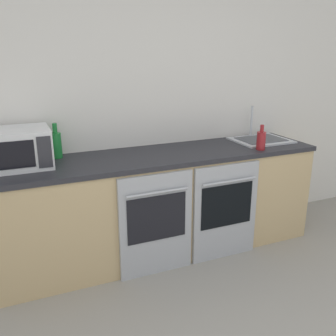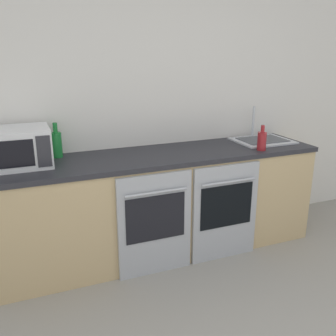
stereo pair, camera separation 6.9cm
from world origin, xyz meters
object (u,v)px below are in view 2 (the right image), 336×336
bottle_red (262,140)px  sink (262,140)px  microwave (19,147)px  oven_left (155,224)px  bottle_green (57,144)px  oven_right (225,212)px

bottle_red → sink: sink is taller
microwave → sink: 2.15m
oven_left → sink: bearing=17.5°
microwave → bottle_green: microwave is taller
microwave → bottle_red: microwave is taller
oven_right → bottle_green: size_ratio=2.99×
oven_left → sink: (1.23, 0.39, 0.49)m
microwave → bottle_green: bearing=26.4°
microwave → bottle_red: size_ratio=2.02×
oven_left → bottle_red: size_ratio=3.85×
oven_left → bottle_red: bearing=6.4°
microwave → sink: sink is taller
oven_left → bottle_green: bottle_green is taller
oven_right → microwave: 1.71m
microwave → bottle_red: 1.97m
oven_right → bottle_red: 0.70m
bottle_red → bottle_green: bottle_green is taller
bottle_green → sink: (1.87, -0.16, -0.09)m
oven_right → bottle_red: (0.40, 0.11, 0.56)m
bottle_green → bottle_red: bearing=-14.7°
bottle_green → sink: sink is taller
microwave → sink: size_ratio=0.85×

